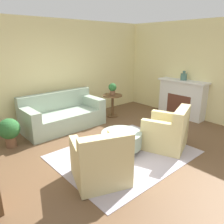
# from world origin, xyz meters

# --- Properties ---
(ground_plane) EXTENTS (16.00, 16.00, 0.00)m
(ground_plane) POSITION_xyz_m (0.00, 0.00, 0.00)
(ground_plane) COLOR brown
(wall_back) EXTENTS (9.49, 0.12, 2.80)m
(wall_back) POSITION_xyz_m (0.00, 2.80, 1.40)
(wall_back) COLOR beige
(wall_back) RESTS_ON ground_plane
(wall_right) EXTENTS (0.12, 10.36, 2.80)m
(wall_right) POSITION_xyz_m (3.24, 0.00, 1.40)
(wall_right) COLOR beige
(wall_right) RESTS_ON ground_plane
(rug) EXTENTS (2.67, 2.09, 0.01)m
(rug) POSITION_xyz_m (0.00, 0.00, 0.01)
(rug) COLOR #BCB2C1
(rug) RESTS_ON ground_plane
(couch) EXTENTS (2.09, 0.97, 0.92)m
(couch) POSITION_xyz_m (-0.17, 2.17, 0.33)
(couch) COLOR #9EB29E
(couch) RESTS_ON ground_plane
(armchair_left) EXTENTS (1.07, 1.07, 0.91)m
(armchair_left) POSITION_xyz_m (-0.92, -0.39, 0.35)
(armchair_left) COLOR beige
(armchair_left) RESTS_ON rug
(armchair_right) EXTENTS (1.07, 1.07, 0.91)m
(armchair_right) POSITION_xyz_m (0.92, -0.39, 0.35)
(armchair_right) COLOR beige
(armchair_right) RESTS_ON rug
(ottoman_table) EXTENTS (0.84, 0.84, 0.42)m
(ottoman_table) POSITION_xyz_m (0.04, 0.13, 0.28)
(ottoman_table) COLOR #9EB29E
(ottoman_table) RESTS_ON rug
(side_table) EXTENTS (0.59, 0.59, 0.68)m
(side_table) POSITION_xyz_m (1.42, 1.96, 0.47)
(side_table) COLOR brown
(side_table) RESTS_ON ground_plane
(fireplace) EXTENTS (0.44, 1.50, 1.13)m
(fireplace) POSITION_xyz_m (3.00, 0.57, 0.59)
(fireplace) COLOR white
(fireplace) RESTS_ON ground_plane
(vase_mantel_near) EXTENTS (0.18, 0.18, 0.27)m
(vase_mantel_near) POSITION_xyz_m (2.98, 0.57, 1.23)
(vase_mantel_near) COLOR #477066
(vase_mantel_near) RESTS_ON fireplace
(potted_plant_on_side_table) EXTENTS (0.24, 0.24, 0.36)m
(potted_plant_on_side_table) POSITION_xyz_m (1.42, 1.96, 0.88)
(potted_plant_on_side_table) COLOR brown
(potted_plant_on_side_table) RESTS_ON side_table
(potted_plant_floor) EXTENTS (0.45, 0.45, 0.65)m
(potted_plant_floor) POSITION_xyz_m (-1.61, 1.90, 0.39)
(potted_plant_floor) COLOR brown
(potted_plant_floor) RESTS_ON ground_plane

